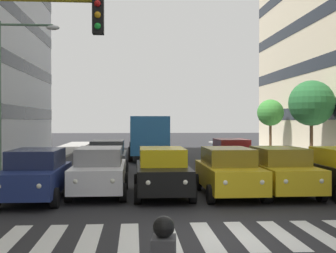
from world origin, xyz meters
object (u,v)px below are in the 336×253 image
car_row2_1 (232,155)px  street_tree_3 (270,113)px  street_lamp_right (9,84)px  car_3 (162,171)px  car_5 (36,174)px  car_4 (100,171)px  street_tree_2 (311,103)px  bus_behind_traffic (148,132)px  car_row2_0 (108,157)px  car_1 (280,171)px  car_2 (228,171)px

car_row2_1 → street_tree_3: street_tree_3 is taller
street_lamp_right → street_tree_3: 21.36m
car_3 → car_5: (4.34, 0.48, 0.00)m
car_5 → street_lamp_right: (1.89, -3.74, 3.38)m
car_4 → street_lamp_right: size_ratio=0.66×
car_row2_1 → street_tree_2: 6.48m
car_3 → bus_behind_traffic: bearing=-90.0°
car_row2_0 → car_1: bearing=135.5°
car_5 → street_lamp_right: size_ratio=0.66×
car_row2_0 → street_tree_2: street_tree_2 is taller
street_tree_2 → street_tree_3: bearing=-89.3°
car_1 → car_row2_0: bearing=-44.5°
car_4 → car_row2_0: 6.01m
car_3 → car_1: bearing=179.1°
car_row2_0 → bus_behind_traffic: bearing=-102.2°
car_3 → bus_behind_traffic: bus_behind_traffic is taller
car_row2_1 → street_tree_3: size_ratio=1.05×
car_3 → street_lamp_right: 7.79m
car_5 → car_row2_1: (-8.56, -8.17, 0.00)m
car_2 → street_lamp_right: bearing=-21.7°
car_2 → car_3: bearing=-4.2°
bus_behind_traffic → street_tree_2: size_ratio=2.11×
car_5 → bus_behind_traffic: bus_behind_traffic is taller
car_1 → street_lamp_right: size_ratio=0.66×
car_row2_1 → street_tree_3: bearing=-117.7°
bus_behind_traffic → street_tree_3: size_ratio=2.49×
car_3 → street_tree_3: (-9.48, -17.71, 2.43)m
street_lamp_right → street_tree_2: bearing=-156.9°
car_4 → bus_behind_traffic: bearing=-97.7°
car_3 → car_5: bearing=6.3°
car_1 → car_5: bearing=2.7°
car_5 → car_3: bearing=-173.7°
street_lamp_right → street_tree_3: street_lamp_right is taller
car_5 → car_2: bearing=-177.4°
street_tree_2 → car_1: bearing=62.4°
car_3 → street_tree_3: size_ratio=1.05×
car_row2_0 → car_2: bearing=125.4°
car_row2_0 → street_lamp_right: street_lamp_right is taller
car_1 → car_4: 6.59m
street_tree_3 → bus_behind_traffic: bearing=3.1°
car_row2_1 → bus_behind_traffic: (4.22, -9.51, 0.97)m
car_4 → street_tree_3: (-11.74, -17.29, 2.43)m
car_2 → bus_behind_traffic: bearing=-82.2°
car_2 → car_1: bearing=-176.9°
car_2 → car_4: same height
car_2 → car_row2_1: same height
car_3 → car_row2_0: 6.85m
car_4 → bus_behind_traffic: 16.95m
car_row2_0 → bus_behind_traffic: bus_behind_traffic is taller
car_5 → street_tree_2: 17.63m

